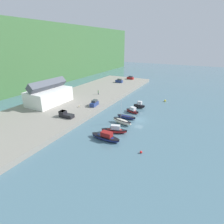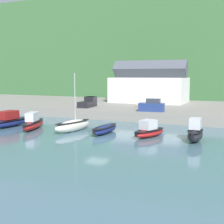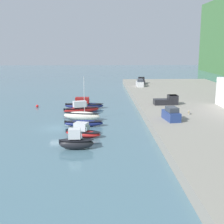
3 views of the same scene
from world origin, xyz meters
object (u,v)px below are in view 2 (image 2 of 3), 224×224
Objects in this scene: moored_boat_0 at (10,121)px; moored_boat_5 at (195,133)px; moored_boat_3 at (105,129)px; moored_boat_1 at (33,123)px; pickup_truck_0 at (88,103)px; dog_on_quay at (137,106)px; moored_boat_2 at (73,125)px; parked_car_3 at (152,106)px; moored_boat_4 at (149,131)px.

moored_boat_5 is (26.40, 0.43, 0.16)m from moored_boat_0.
moored_boat_1 is at bearing -174.44° from moored_boat_3.
moored_boat_0 is 17.47m from pickup_truck_0.
pickup_truck_0 is (-0.46, 17.26, 1.43)m from moored_boat_1.
dog_on_quay is (-1.89, 17.89, 1.36)m from moored_boat_3.
moored_boat_2 reaches higher than dog_on_quay.
parked_car_3 is at bearing -12.27° from pickup_truck_0.
moored_boat_4 is 5.61m from moored_boat_5.
moored_boat_2 is (10.50, 0.22, -0.01)m from moored_boat_0.
moored_boat_3 is at bearing -12.90° from moored_boat_1.
moored_boat_1 is 8.46× the size of dog_on_quay.
moored_boat_5 is (11.47, -0.34, 0.44)m from moored_boat_3.
moored_boat_5 is (5.58, -0.50, 0.26)m from moored_boat_4.
moored_boat_2 is 1.33× the size of moored_boat_4.
moored_boat_0 is at bearing 179.65° from moored_boat_5.
moored_boat_2 is 4.48m from moored_boat_3.
moored_boat_3 is (14.94, 0.78, -0.28)m from moored_boat_0.
parked_car_3 is (17.07, 14.73, 1.54)m from moored_boat_0.
pickup_truck_0 reaches higher than moored_boat_0.
parked_car_3 is at bearing 76.33° from moored_boat_2.
pickup_truck_0 is at bearing 72.81° from moored_boat_1.
parked_car_3 is 0.91× the size of pickup_truck_0.
moored_boat_2 reaches higher than moored_boat_0.
dog_on_quay is (2.55, 18.45, 1.09)m from moored_boat_2.
moored_boat_1 is 0.97× the size of moored_boat_2.
moored_boat_0 is 22.80m from dog_on_quay.
moored_boat_1 reaches higher than moored_boat_4.
moored_boat_4 is (16.43, 1.23, -0.11)m from moored_boat_1.
parked_car_3 is at bearing 31.13° from moored_boat_1.
moored_boat_4 is at bearing 39.06° from dog_on_quay.
pickup_truck_0 is at bearing 155.36° from moored_boat_4.
moored_boat_5 reaches higher than moored_boat_4.
parked_car_3 is (-3.75, 13.80, 1.64)m from moored_boat_4.
pickup_truck_0 is (-16.89, 16.03, 1.54)m from moored_boat_4.
moored_boat_0 is 22.60m from parked_car_3.
moored_boat_0 reaches higher than moored_boat_4.
moored_boat_2 is at bearing -173.06° from moored_boat_3.
moored_boat_0 is at bearing 157.40° from moored_boat_1.
moored_boat_1 is at bearing -164.48° from moored_boat_2.
moored_boat_3 is at bearing 4.22° from moored_boat_0.
parked_car_3 is (6.57, 14.51, 1.55)m from moored_boat_2.
moored_boat_1 is 1.28× the size of moored_boat_4.
moored_boat_0 is 14.96m from moored_boat_3.
moored_boat_2 is at bearing -13.90° from moored_boat_1.
moored_boat_0 is 1.43× the size of moored_boat_4.
moored_boat_0 reaches higher than moored_boat_3.
moored_boat_3 is at bearing -58.42° from pickup_truck_0.
moored_boat_1 is 22.02m from moored_boat_5.
pickup_truck_0 is (-11.00, 16.18, 1.73)m from moored_boat_3.
moored_boat_1 is 17.32m from pickup_truck_0.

